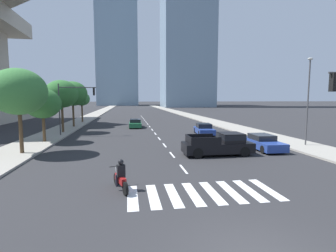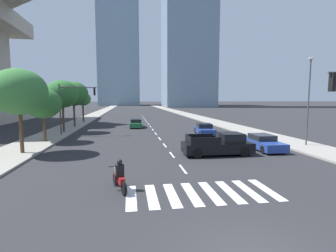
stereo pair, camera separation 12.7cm
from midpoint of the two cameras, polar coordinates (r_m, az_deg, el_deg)
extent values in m
cube|color=gray|center=(39.14, 14.11, -0.18)|extent=(4.00, 260.00, 0.15)
cube|color=gray|center=(37.09, -22.84, -0.82)|extent=(4.00, 260.00, 0.15)
cube|color=silver|center=(11.52, -8.31, -15.58)|extent=(0.45, 2.87, 0.01)
cube|color=silver|center=(11.56, -3.68, -15.44)|extent=(0.45, 2.87, 0.01)
cube|color=silver|center=(11.67, 0.88, -15.22)|extent=(0.45, 2.87, 0.01)
cube|color=silver|center=(11.85, 5.32, -14.91)|extent=(0.45, 2.87, 0.01)
cube|color=silver|center=(12.09, 9.60, -14.53)|extent=(0.45, 2.87, 0.01)
cube|color=silver|center=(12.39, 13.67, -14.09)|extent=(0.45, 2.87, 0.01)
cube|color=silver|center=(12.75, 17.51, -13.61)|extent=(0.45, 2.87, 0.01)
cube|color=silver|center=(13.17, 21.11, -13.11)|extent=(0.45, 2.87, 0.01)
cube|color=silver|center=(15.64, 3.27, -9.64)|extent=(0.14, 2.00, 0.01)
cube|color=silver|center=(19.45, 0.74, -6.48)|extent=(0.14, 2.00, 0.01)
cube|color=silver|center=(23.32, -0.93, -4.36)|extent=(0.14, 2.00, 0.01)
cube|color=silver|center=(27.23, -2.12, -2.85)|extent=(0.14, 2.00, 0.01)
cube|color=silver|center=(31.17, -3.01, -1.71)|extent=(0.14, 2.00, 0.01)
cube|color=silver|center=(35.11, -3.69, -0.83)|extent=(0.14, 2.00, 0.01)
cube|color=silver|center=(39.07, -4.24, -0.13)|extent=(0.14, 2.00, 0.01)
cube|color=silver|center=(43.04, -4.69, 0.45)|extent=(0.14, 2.00, 0.01)
cube|color=silver|center=(47.01, -5.06, 0.92)|extent=(0.14, 2.00, 0.01)
cube|color=silver|center=(50.99, -5.37, 1.33)|extent=(0.14, 2.00, 0.01)
cube|color=silver|center=(54.96, -5.64, 1.67)|extent=(0.14, 2.00, 0.01)
cube|color=silver|center=(58.95, -5.88, 1.97)|extent=(0.14, 2.00, 0.01)
cube|color=silver|center=(62.93, -6.08, 2.23)|extent=(0.14, 2.00, 0.01)
cylinder|color=black|center=(13.04, -11.82, -11.64)|extent=(0.30, 0.61, 0.60)
cylinder|color=black|center=(11.68, -9.90, -13.73)|extent=(0.30, 0.61, 0.60)
cube|color=maroon|center=(12.29, -10.94, -11.66)|extent=(0.57, 1.20, 0.32)
cylinder|color=#B2B2B7|center=(12.86, -11.73, -10.50)|extent=(0.15, 0.32, 0.67)
cylinder|color=black|center=(12.80, -11.83, -8.85)|extent=(0.68, 0.25, 0.04)
cube|color=black|center=(12.07, -10.85, -9.83)|extent=(0.42, 0.34, 0.55)
sphere|color=black|center=(11.97, -10.89, -7.96)|extent=(0.26, 0.26, 0.26)
cylinder|color=black|center=(12.26, -11.76, -11.97)|extent=(0.15, 0.15, 0.55)
cylinder|color=black|center=(12.35, -10.11, -11.80)|extent=(0.15, 0.15, 0.55)
cube|color=black|center=(19.63, 10.87, -4.72)|extent=(5.23, 1.97, 0.75)
cube|color=black|center=(19.89, 13.75, -2.52)|extent=(1.68, 1.81, 0.70)
cube|color=black|center=(19.87, 13.76, -2.28)|extent=(1.70, 1.85, 0.39)
cube|color=black|center=(20.05, 6.89, -2.54)|extent=(2.20, 0.08, 0.55)
cube|color=black|center=(18.27, 8.52, -3.41)|extent=(2.20, 0.08, 0.55)
cube|color=black|center=(18.87, 4.46, -3.05)|extent=(0.08, 1.89, 0.55)
cylinder|color=black|center=(21.12, 14.60, -4.63)|extent=(0.76, 0.26, 0.76)
cylinder|color=black|center=(19.56, 16.67, -5.55)|extent=(0.76, 0.26, 0.76)
cylinder|color=black|center=(19.98, 5.17, -5.07)|extent=(0.76, 0.26, 0.76)
cylinder|color=black|center=(18.31, 6.53, -6.11)|extent=(0.76, 0.26, 0.76)
cube|color=navy|center=(30.73, 8.02, -1.01)|extent=(2.25, 4.57, 0.61)
cube|color=black|center=(30.88, 7.95, 0.08)|extent=(1.80, 2.13, 0.52)
cylinder|color=black|center=(29.47, 10.18, -1.63)|extent=(0.28, 0.66, 0.64)
cylinder|color=black|center=(29.12, 7.00, -1.67)|extent=(0.28, 0.66, 0.64)
cylinder|color=black|center=(32.38, 8.92, -0.92)|extent=(0.28, 0.66, 0.64)
cylinder|color=black|center=(32.06, 6.02, -0.95)|extent=(0.28, 0.66, 0.64)
cube|color=#1E6038|center=(38.11, -7.46, 0.38)|extent=(1.89, 4.60, 0.61)
cube|color=black|center=(37.83, -7.47, 1.18)|extent=(1.61, 2.09, 0.49)
cylinder|color=black|center=(39.67, -8.60, 0.38)|extent=(0.24, 0.65, 0.64)
cylinder|color=black|center=(39.67, -6.31, 0.41)|extent=(0.24, 0.65, 0.64)
cylinder|color=black|center=(36.60, -8.70, -0.10)|extent=(0.24, 0.65, 0.64)
cylinder|color=black|center=(36.59, -6.21, -0.07)|extent=(0.24, 0.65, 0.64)
cube|color=navy|center=(22.87, 20.44, -3.76)|extent=(1.94, 4.76, 0.63)
cube|color=black|center=(22.99, 20.21, -2.33)|extent=(1.65, 2.16, 0.45)
cylinder|color=black|center=(21.94, 24.30, -4.74)|extent=(0.24, 0.65, 0.64)
cylinder|color=black|center=(21.12, 20.49, -4.99)|extent=(0.24, 0.65, 0.64)
cylinder|color=black|center=(24.67, 20.36, -3.42)|extent=(0.24, 0.65, 0.64)
cylinder|color=black|center=(23.95, 16.87, -3.58)|extent=(0.24, 0.65, 0.64)
cube|color=black|center=(14.71, 32.91, 8.28)|extent=(0.20, 0.28, 0.90)
sphere|color=red|center=(14.73, 32.98, 9.44)|extent=(0.18, 0.18, 0.18)
sphere|color=orange|center=(14.71, 32.91, 8.28)|extent=(0.18, 0.18, 0.18)
sphere|color=green|center=(14.70, 32.84, 7.11)|extent=(0.18, 0.18, 0.18)
cylinder|color=#333335|center=(31.14, -23.37, 3.42)|extent=(0.14, 0.14, 5.79)
cylinder|color=#333335|center=(30.71, -19.84, 8.19)|extent=(4.08, 0.10, 0.10)
cube|color=black|center=(30.41, -16.47, 7.47)|extent=(0.20, 0.28, 0.90)
sphere|color=red|center=(30.42, -16.49, 8.04)|extent=(0.18, 0.18, 0.18)
sphere|color=orange|center=(30.41, -16.47, 7.47)|extent=(0.18, 0.18, 0.18)
sphere|color=green|center=(30.41, -16.45, 6.91)|extent=(0.18, 0.18, 0.18)
cube|color=#19662D|center=(31.14, -23.38, 3.60)|extent=(0.60, 0.04, 0.18)
cylinder|color=#3F3F42|center=(25.55, 28.83, 4.54)|extent=(0.12, 0.12, 7.45)
ellipsoid|color=beige|center=(25.78, 29.28, 13.06)|extent=(0.50, 0.24, 0.20)
cylinder|color=#4C3823|center=(22.20, -30.34, -1.43)|extent=(0.28, 0.28, 3.01)
ellipsoid|color=#387538|center=(22.06, -30.78, 6.66)|extent=(4.07, 4.07, 3.46)
cylinder|color=#4C3823|center=(27.22, -26.27, -0.71)|extent=(0.28, 0.28, 2.32)
ellipsoid|color=#2D662D|center=(27.07, -26.52, 4.57)|extent=(3.37, 3.37, 2.86)
cylinder|color=#4C3823|center=(34.09, -22.74, 1.37)|extent=(0.28, 0.28, 3.10)
ellipsoid|color=#2D662D|center=(34.00, -22.96, 6.67)|extent=(4.00, 4.00, 3.40)
cylinder|color=#4C3823|center=(40.34, -20.60, 2.17)|extent=(0.28, 0.28, 3.18)
ellipsoid|color=#2D662D|center=(40.27, -20.78, 6.84)|extent=(4.24, 4.24, 3.60)
cylinder|color=#4C3823|center=(47.59, -18.83, 2.65)|extent=(0.28, 0.28, 2.97)
ellipsoid|color=#387538|center=(47.51, -18.94, 5.80)|extent=(2.82, 2.82, 2.39)
cube|color=#7A93A8|center=(181.21, -11.49, 22.32)|extent=(25.54, 28.68, 110.22)
cube|color=#7A93A8|center=(144.18, 4.32, 24.93)|extent=(25.69, 23.14, 101.49)
camera|label=1|loc=(0.06, -90.17, -0.02)|focal=27.07mm
camera|label=2|loc=(0.06, 89.83, 0.02)|focal=27.07mm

